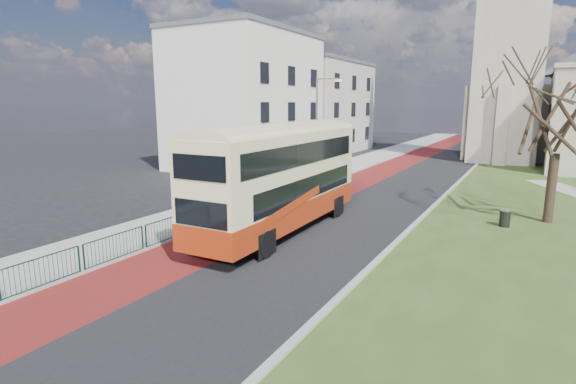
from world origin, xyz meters
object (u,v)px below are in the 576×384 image
Objects in this scene: streetlamp at (318,123)px; winter_tree_near at (562,97)px; bus at (281,174)px; litter_bin at (505,218)px.

winter_tree_near is (16.37, -6.61, 1.87)m from streetlamp.
bus is at bearing -71.38° from streetlamp.
bus is at bearing -147.27° from litter_bin.
streetlamp reaches higher than bus.
streetlamp is at bearing 149.04° from litter_bin.
bus is 1.30× the size of winter_tree_near.
winter_tree_near reaches higher than litter_bin.
litter_bin is at bearing 31.98° from bus.
bus is 14.47m from winter_tree_near.
streetlamp is 17.35m from litter_bin.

